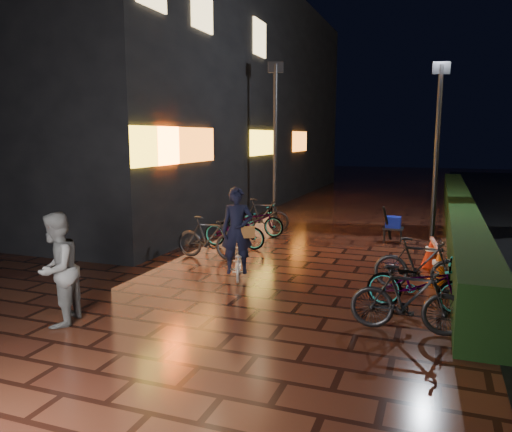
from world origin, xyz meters
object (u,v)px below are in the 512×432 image
at_px(cyclist, 237,245).
at_px(traffic_barrier, 435,259).
at_px(cart_assembly, 393,223).
at_px(bystander_person, 57,269).

xyz_separation_m(cyclist, traffic_barrier, (3.72, 1.63, -0.35)).
xyz_separation_m(cyclist, cart_assembly, (2.62, 4.56, -0.16)).
bearing_deg(traffic_barrier, cart_assembly, 110.61).
relative_size(bystander_person, cart_assembly, 1.69).
relative_size(cyclist, cart_assembly, 1.81).
distance_m(bystander_person, cart_assembly, 8.89).
xyz_separation_m(bystander_person, cyclist, (1.57, 3.28, -0.18)).
bearing_deg(bystander_person, cyclist, 140.18).
xyz_separation_m(traffic_barrier, cart_assembly, (-1.10, 2.93, 0.19)).
xyz_separation_m(bystander_person, traffic_barrier, (5.29, 4.91, -0.53)).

